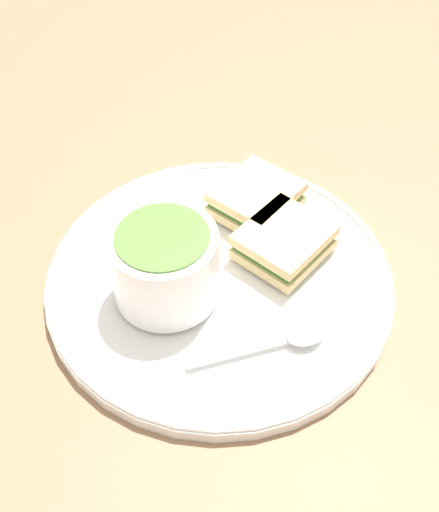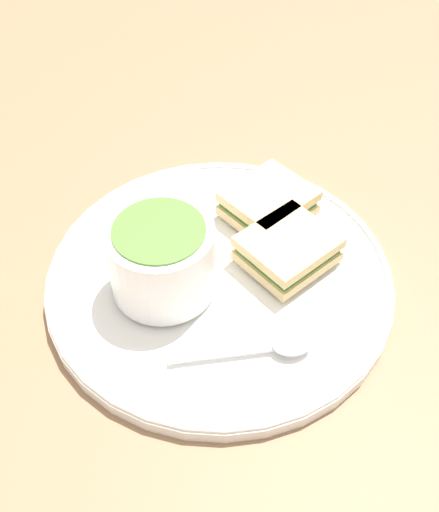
{
  "view_description": "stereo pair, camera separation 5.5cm",
  "coord_description": "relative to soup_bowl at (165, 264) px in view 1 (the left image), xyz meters",
  "views": [
    {
      "loc": [
        0.27,
        -0.26,
        0.44
      ],
      "look_at": [
        0.0,
        0.0,
        0.04
      ],
      "focal_mm": 42.0,
      "sensor_mm": 36.0,
      "label": 1
    },
    {
      "loc": [
        0.3,
        -0.21,
        0.44
      ],
      "look_at": [
        0.0,
        0.0,
        0.04
      ],
      "focal_mm": 42.0,
      "sensor_mm": 36.0,
      "label": 2
    }
  ],
  "objects": [
    {
      "name": "soup_bowl",
      "position": [
        0.0,
        0.0,
        0.0
      ],
      "size": [
        0.1,
        0.1,
        0.07
      ],
      "color": "white",
      "rests_on": "plate"
    },
    {
      "name": "spoon",
      "position": [
        0.12,
        0.04,
        -0.03
      ],
      "size": [
        0.07,
        0.12,
        0.01
      ],
      "rotation": [
        0.0,
        0.0,
        7.38
      ],
      "color": "silver",
      "rests_on": "plate"
    },
    {
      "name": "sandwich_half_near",
      "position": [
        0.04,
        0.11,
        -0.02
      ],
      "size": [
        0.08,
        0.09,
        0.03
      ],
      "rotation": [
        0.0,
        0.0,
        1.66
      ],
      "color": "#DBBC7F",
      "rests_on": "plate"
    },
    {
      "name": "ground_plane",
      "position": [
        0.02,
        0.05,
        -0.05
      ],
      "size": [
        2.4,
        2.4,
        0.0
      ],
      "primitive_type": "plane",
      "color": "#8E6B4C"
    },
    {
      "name": "sandwich_half_far",
      "position": [
        -0.02,
        0.14,
        -0.02
      ],
      "size": [
        0.08,
        0.09,
        0.03
      ],
      "rotation": [
        0.0,
        0.0,
        1.69
      ],
      "color": "#DBBC7F",
      "rests_on": "plate"
    },
    {
      "name": "plate",
      "position": [
        0.02,
        0.05,
        -0.04
      ],
      "size": [
        0.33,
        0.33,
        0.02
      ],
      "color": "white",
      "rests_on": "ground_plane"
    }
  ]
}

